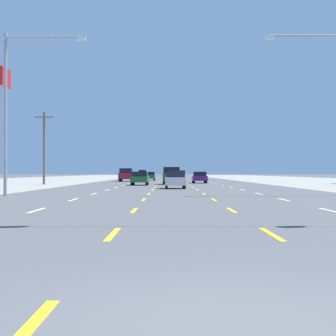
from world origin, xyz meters
TOP-DOWN VIEW (x-y plane):
  - ground_plane at (0.00, 66.00)m, footprint 572.00×572.00m
  - lane_markings at (0.00, 104.50)m, footprint 10.64×227.60m
  - signal_span_wire at (-0.02, 9.84)m, footprint 24.85×0.53m
  - hatchback_center_turn_nearest at (0.08, 40.82)m, footprint 1.72×3.90m
  - sedan_inner_left_near at (-3.54, 53.10)m, footprint 1.80×4.50m
  - suv_center_turn_mid at (-0.13, 57.01)m, footprint 1.98×4.90m
  - sedan_inner_right_midfar at (3.50, 64.19)m, footprint 1.80×4.50m
  - suv_far_left_far at (-6.81, 76.17)m, footprint 1.98×4.90m
  - sedan_inner_left_farther at (-3.61, 86.59)m, footprint 1.80×4.50m
  - hatchback_far_left_farthest at (-6.81, 107.31)m, footprint 1.72×3.90m
  - suv_far_left_distant_a at (-6.83, 128.97)m, footprint 1.98×4.90m
  - pole_sign_left_row_1 at (-15.50, 44.78)m, footprint 0.24×2.63m
  - streetlight_left_row_0 at (-9.62, 26.99)m, footprint 4.84×0.26m
  - utility_pole_left_row_1 at (-14.55, 56.21)m, footprint 2.20×0.26m

SIDE VIEW (x-z plane):
  - ground_plane at x=0.00m, z-range 0.00..0.00m
  - lane_markings at x=0.00m, z-range 0.00..0.01m
  - sedan_inner_left_near at x=-3.54m, z-range 0.03..1.49m
  - sedan_inner_right_midfar at x=3.50m, z-range 0.03..1.49m
  - sedan_inner_left_farther at x=-3.61m, z-range 0.03..1.49m
  - hatchback_center_turn_nearest at x=0.08m, z-range 0.01..1.55m
  - hatchback_far_left_farthest at x=-6.81m, z-range 0.01..1.55m
  - suv_center_turn_mid at x=-0.13m, z-range 0.04..2.02m
  - suv_far_left_far at x=-6.81m, z-range 0.04..2.02m
  - suv_far_left_distant_a at x=-6.83m, z-range 0.04..2.02m
  - utility_pole_left_row_1 at x=-14.55m, z-range 0.19..8.42m
  - signal_span_wire at x=-0.02m, z-range 0.69..10.55m
  - streetlight_left_row_0 at x=-9.62m, z-range 0.85..10.48m
  - pole_sign_left_row_1 at x=-15.50m, z-range 3.02..13.97m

